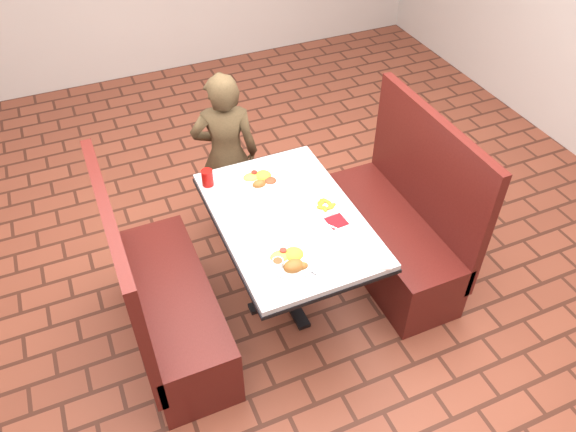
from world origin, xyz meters
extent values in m
plane|color=brown|center=(0.00, 0.00, 0.00)|extent=(7.00, 7.00, 0.00)
cube|color=silver|center=(0.00, 0.00, 0.73)|extent=(0.80, 1.20, 0.03)
cube|color=black|center=(0.00, 0.00, 0.70)|extent=(0.81, 1.21, 0.02)
cylinder|color=black|center=(0.00, 0.00, 0.36)|extent=(0.10, 0.10, 0.69)
cube|color=black|center=(0.00, 0.00, 0.01)|extent=(0.55, 0.08, 0.03)
cube|color=black|center=(0.00, 0.00, 0.01)|extent=(0.08, 0.55, 0.03)
cube|color=#531813|center=(-0.75, 0.00, 0.23)|extent=(0.45, 1.20, 0.45)
cube|color=#531813|center=(-0.97, 0.00, 0.70)|extent=(0.06, 1.20, 0.95)
cube|color=#531813|center=(0.75, 0.00, 0.23)|extent=(0.45, 1.20, 0.45)
cube|color=#531813|center=(0.97, 0.00, 0.70)|extent=(0.06, 1.20, 0.95)
imported|color=brown|center=(-0.09, 0.87, 0.63)|extent=(0.52, 0.41, 1.26)
cylinder|color=white|center=(-0.13, -0.34, 0.76)|extent=(0.26, 0.26, 0.02)
ellipsoid|color=gold|center=(-0.10, -0.31, 0.79)|extent=(0.11, 0.11, 0.05)
ellipsoid|color=#83AC44|center=(-0.18, -0.30, 0.78)|extent=(0.11, 0.09, 0.03)
cylinder|color=red|center=(-0.15, -0.28, 0.78)|extent=(0.04, 0.04, 0.01)
ellipsoid|color=#985C26|center=(-0.14, -0.40, 0.80)|extent=(0.11, 0.09, 0.07)
ellipsoid|color=#985C26|center=(-0.10, -0.41, 0.79)|extent=(0.06, 0.05, 0.04)
cylinder|color=white|center=(-0.21, -0.35, 0.78)|extent=(0.06, 0.06, 0.04)
cylinder|color=#603012|center=(-0.21, -0.35, 0.80)|extent=(0.05, 0.05, 0.00)
cylinder|color=white|center=(-0.03, 0.36, 0.76)|extent=(0.25, 0.25, 0.02)
ellipsoid|color=gold|center=(0.00, 0.40, 0.79)|extent=(0.10, 0.10, 0.05)
ellipsoid|color=#83AC44|center=(-0.07, 0.41, 0.78)|extent=(0.10, 0.08, 0.03)
cylinder|color=red|center=(-0.05, 0.43, 0.78)|extent=(0.04, 0.04, 0.01)
ellipsoid|color=brown|center=(0.02, 0.33, 0.78)|extent=(0.08, 0.08, 0.03)
ellipsoid|color=#985C26|center=(-0.06, 0.32, 0.79)|extent=(0.09, 0.06, 0.05)
cylinder|color=white|center=(0.24, -0.01, 0.76)|extent=(0.16, 0.16, 0.01)
cube|color=maroon|center=(0.24, -0.15, 0.75)|extent=(0.11, 0.11, 0.00)
cube|color=silver|center=(0.18, -0.17, 0.75)|extent=(0.07, 0.10, 0.00)
cylinder|color=#B70F0C|center=(-0.34, 0.47, 0.80)|extent=(0.07, 0.07, 0.11)
cube|color=white|center=(0.28, -0.51, 0.76)|extent=(0.23, 0.20, 0.01)
cube|color=silver|center=(-0.08, -0.41, 0.76)|extent=(0.09, 0.18, 0.00)
cube|color=#BCBDC1|center=(-0.07, -0.35, 0.76)|extent=(0.03, 0.16, 0.00)
camera|label=1|loc=(-0.97, -2.23, 2.96)|focal=35.00mm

